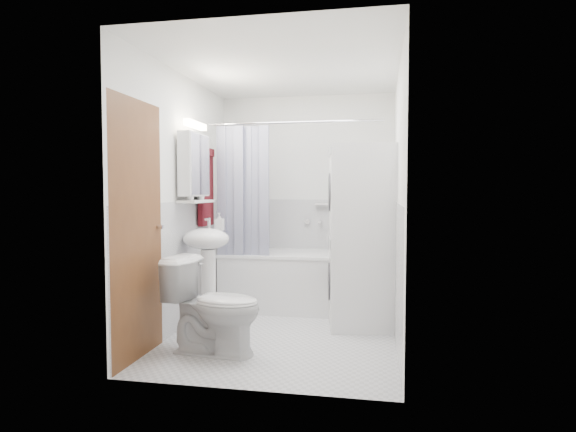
% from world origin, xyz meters
% --- Properties ---
extents(floor, '(2.60, 2.60, 0.00)m').
position_xyz_m(floor, '(0.00, 0.00, 0.00)').
color(floor, silver).
rests_on(floor, ground).
extents(room_walls, '(2.60, 2.60, 2.60)m').
position_xyz_m(room_walls, '(0.00, 0.00, 1.49)').
color(room_walls, white).
rests_on(room_walls, ground).
extents(wainscot, '(1.98, 2.58, 2.58)m').
position_xyz_m(wainscot, '(0.00, 0.29, 0.60)').
color(wainscot, silver).
rests_on(wainscot, ground).
extents(door, '(0.05, 2.00, 2.00)m').
position_xyz_m(door, '(-0.95, -0.55, 1.00)').
color(door, brown).
rests_on(door, ground).
extents(bathtub, '(1.64, 0.78, 0.63)m').
position_xyz_m(bathtub, '(-0.03, 0.92, 0.35)').
color(bathtub, white).
rests_on(bathtub, ground).
extents(tub_spout, '(0.04, 0.12, 0.04)m').
position_xyz_m(tub_spout, '(0.17, 1.25, 0.95)').
color(tub_spout, silver).
rests_on(tub_spout, room_walls).
extents(curtain_rod, '(1.82, 0.02, 0.02)m').
position_xyz_m(curtain_rod, '(-0.03, 0.59, 2.00)').
color(curtain_rod, silver).
rests_on(curtain_rod, room_walls).
extents(shower_curtain, '(0.55, 0.02, 1.45)m').
position_xyz_m(shower_curtain, '(-0.57, 0.59, 1.25)').
color(shower_curtain, '#131645').
rests_on(shower_curtain, curtain_rod).
extents(sink, '(0.44, 0.37, 1.04)m').
position_xyz_m(sink, '(-0.75, 0.01, 0.70)').
color(sink, white).
rests_on(sink, ground).
extents(medicine_cabinet, '(0.13, 0.50, 0.71)m').
position_xyz_m(medicine_cabinet, '(-0.90, 0.10, 1.57)').
color(medicine_cabinet, white).
rests_on(medicine_cabinet, room_walls).
extents(shelf, '(0.18, 0.54, 0.02)m').
position_xyz_m(shelf, '(-0.89, 0.10, 1.20)').
color(shelf, silver).
rests_on(shelf, room_walls).
extents(shower_caddy, '(0.22, 0.06, 0.02)m').
position_xyz_m(shower_caddy, '(0.22, 1.24, 1.15)').
color(shower_caddy, silver).
rests_on(shower_caddy, room_walls).
extents(towel, '(0.07, 0.34, 0.82)m').
position_xyz_m(towel, '(-0.94, 0.50, 1.36)').
color(towel, '#521413').
rests_on(towel, room_walls).
extents(washer_dryer, '(0.69, 0.69, 1.73)m').
position_xyz_m(washer_dryer, '(0.68, 0.35, 0.86)').
color(washer_dryer, white).
rests_on(washer_dryer, ground).
extents(toilet, '(0.82, 0.52, 0.76)m').
position_xyz_m(toilet, '(-0.45, -0.65, 0.38)').
color(toilet, white).
rests_on(toilet, ground).
extents(soap_pump, '(0.08, 0.17, 0.08)m').
position_xyz_m(soap_pump, '(-0.71, 0.25, 0.95)').
color(soap_pump, gray).
rests_on(soap_pump, sink).
extents(shelf_bottle, '(0.07, 0.18, 0.07)m').
position_xyz_m(shelf_bottle, '(-0.89, -0.05, 1.25)').
color(shelf_bottle, gray).
rests_on(shelf_bottle, shelf).
extents(shelf_cup, '(0.10, 0.09, 0.10)m').
position_xyz_m(shelf_cup, '(-0.89, 0.22, 1.26)').
color(shelf_cup, gray).
rests_on(shelf_cup, shelf).
extents(shampoo_a, '(0.13, 0.17, 0.13)m').
position_xyz_m(shampoo_a, '(0.35, 1.24, 1.23)').
color(shampoo_a, gray).
rests_on(shampoo_a, shower_caddy).
extents(shampoo_b, '(0.08, 0.21, 0.08)m').
position_xyz_m(shampoo_b, '(0.47, 1.24, 1.20)').
color(shampoo_b, navy).
rests_on(shampoo_b, shower_caddy).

